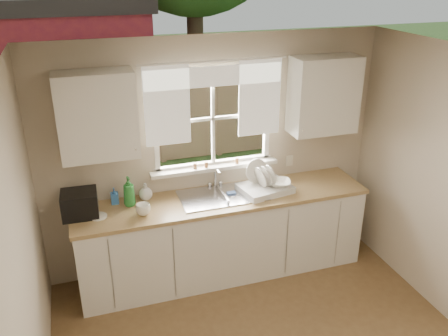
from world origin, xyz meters
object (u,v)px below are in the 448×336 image
object	(u,v)px
cup	(143,209)
black_appliance	(80,204)
dish_rack	(265,186)
soap_bottle_a	(129,191)

from	to	relation	value
cup	black_appliance	size ratio (longest dim) A/B	0.42
dish_rack	soap_bottle_a	distance (m)	1.40
dish_rack	soap_bottle_a	xyz separation A→B (m)	(-1.39, 0.12, 0.09)
soap_bottle_a	dish_rack	bearing A→B (deg)	-15.03
black_appliance	soap_bottle_a	bearing A→B (deg)	10.02
soap_bottle_a	black_appliance	world-z (taller)	soap_bottle_a
dish_rack	black_appliance	bearing A→B (deg)	178.02
cup	black_appliance	world-z (taller)	black_appliance
dish_rack	cup	size ratio (longest dim) A/B	4.12
soap_bottle_a	black_appliance	size ratio (longest dim) A/B	0.92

